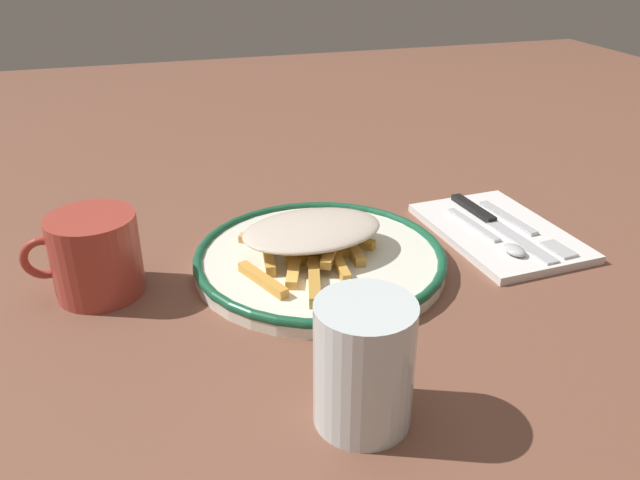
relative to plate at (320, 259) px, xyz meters
name	(u,v)px	position (x,y,z in m)	size (l,w,h in m)	color
ground_plane	(320,267)	(0.00, 0.00, -0.01)	(2.60, 2.60, 0.00)	brown
plate	(320,259)	(0.00, 0.00, 0.00)	(0.30, 0.30, 0.02)	white
fries_heap	(313,237)	(0.01, -0.01, 0.03)	(0.18, 0.21, 0.04)	gold
napkin	(499,232)	(-0.25, -0.01, -0.01)	(0.15, 0.22, 0.01)	white
fork	(524,228)	(-0.28, 0.00, 0.00)	(0.04, 0.18, 0.01)	silver
knife	(491,221)	(-0.25, -0.03, 0.00)	(0.04, 0.21, 0.01)	black
spoon	(497,239)	(-0.23, 0.02, 0.00)	(0.03, 0.15, 0.01)	silver
water_glass	(364,364)	(0.04, 0.26, 0.04)	(0.08, 0.08, 0.11)	silver
coffee_mug	(95,255)	(0.25, -0.02, 0.03)	(0.12, 0.10, 0.09)	#A93D31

